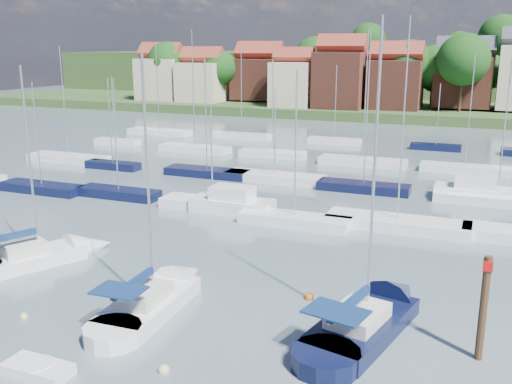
% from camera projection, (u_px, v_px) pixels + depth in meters
% --- Properties ---
extents(ground, '(260.00, 260.00, 0.00)m').
position_uv_depth(ground, '(348.00, 171.00, 64.13)').
color(ground, '#4B5D66').
rests_on(ground, ground).
extents(sailboat_left, '(6.80, 10.06, 13.59)m').
position_uv_depth(sailboat_left, '(48.00, 256.00, 37.13)').
color(sailboat_left, white).
rests_on(sailboat_left, ground).
extents(sailboat_centre, '(3.21, 10.73, 14.50)m').
position_uv_depth(sailboat_centre, '(160.00, 297.00, 31.05)').
color(sailboat_centre, white).
rests_on(sailboat_centre, ground).
extents(sailboat_navy, '(5.63, 12.10, 16.21)m').
position_uv_depth(sailboat_navy, '(374.00, 316.00, 28.82)').
color(sailboat_navy, black).
rests_on(sailboat_navy, ground).
extents(tender, '(3.01, 1.42, 0.65)m').
position_uv_depth(tender, '(38.00, 369.00, 24.27)').
color(tender, white).
rests_on(tender, ground).
extents(timber_piling, '(0.40, 0.40, 7.13)m').
position_uv_depth(timber_piling, '(481.00, 328.00, 25.18)').
color(timber_piling, '#4C331E').
rests_on(timber_piling, ground).
extents(buoy_c, '(0.42, 0.42, 0.42)m').
position_uv_depth(buoy_c, '(24.00, 319.00, 29.33)').
color(buoy_c, beige).
rests_on(buoy_c, ground).
extents(buoy_d, '(0.50, 0.50, 0.50)m').
position_uv_depth(buoy_d, '(164.00, 372.00, 24.50)').
color(buoy_d, beige).
rests_on(buoy_d, ground).
extents(buoy_e, '(0.50, 0.50, 0.50)m').
position_uv_depth(buoy_e, '(309.00, 299.00, 31.62)').
color(buoy_e, '#D85914').
rests_on(buoy_e, ground).
extents(marina_field, '(79.62, 41.41, 15.93)m').
position_uv_depth(marina_field, '(356.00, 177.00, 58.97)').
color(marina_field, white).
rests_on(marina_field, ground).
extents(far_shore_town, '(212.46, 90.00, 22.27)m').
position_uv_depth(far_shore_town, '(440.00, 83.00, 145.44)').
color(far_shore_town, '#3A5229').
rests_on(far_shore_town, ground).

